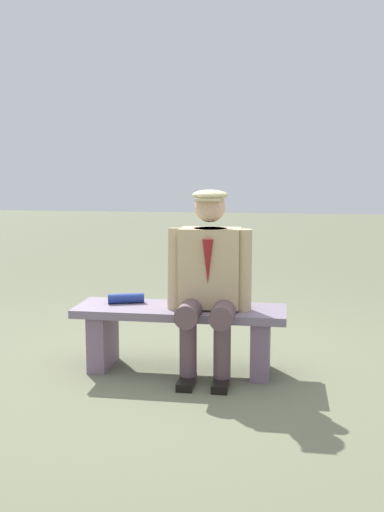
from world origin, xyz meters
name	(u,v)px	position (x,y,z in m)	size (l,w,h in m)	color
ground_plane	(180,370)	(0.00, 0.00, 0.00)	(30.00, 30.00, 0.00)	#666A4F
bench	(180,327)	(0.00, 0.00, 0.30)	(1.42, 0.44, 0.44)	slate
seated_man	(209,278)	(-0.20, 0.06, 0.66)	(0.56, 0.54, 1.23)	tan
rolled_magazine	(126,298)	(0.39, -0.06, 0.48)	(0.07, 0.07, 0.25)	navy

